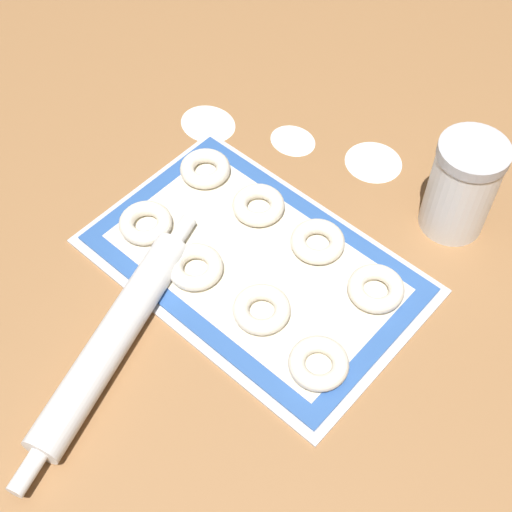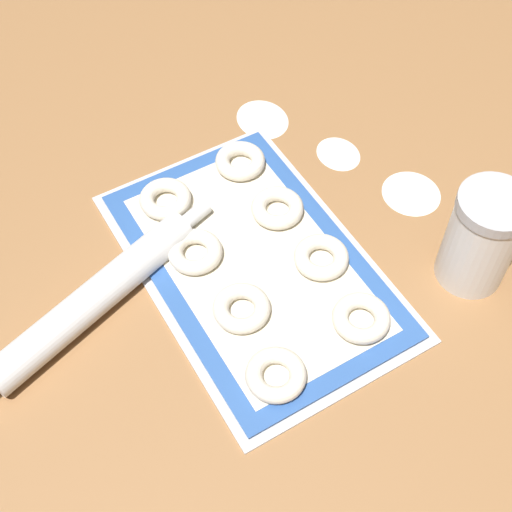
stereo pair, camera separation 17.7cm
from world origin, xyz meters
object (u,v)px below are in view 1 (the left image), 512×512
(rolling_pin, at_px, (113,339))
(bagel_back_mid_right, at_px, (318,241))
(baking_tray, at_px, (256,264))
(bagel_front_mid_right, at_px, (262,309))
(bagel_back_far_right, at_px, (376,289))
(bagel_back_mid_left, at_px, (258,205))
(bagel_front_far_right, at_px, (319,363))
(bagel_front_mid_left, at_px, (195,267))
(bagel_front_far_left, at_px, (146,223))
(flour_canister, at_px, (462,187))
(bagel_back_far_left, at_px, (205,169))

(rolling_pin, bearing_deg, bagel_back_mid_right, 72.24)
(baking_tray, bearing_deg, bagel_front_mid_right, -43.16)
(bagel_back_mid_right, relative_size, bagel_back_far_right, 1.00)
(baking_tray, xyz_separation_m, bagel_back_mid_left, (-0.06, 0.07, 0.02))
(bagel_front_far_right, bearing_deg, bagel_front_mid_right, 173.66)
(bagel_front_mid_left, relative_size, bagel_back_mid_left, 1.00)
(baking_tray, xyz_separation_m, bagel_back_far_right, (0.16, 0.07, 0.02))
(bagel_front_far_left, distance_m, bagel_back_mid_right, 0.25)
(bagel_back_mid_left, relative_size, flour_canister, 0.50)
(bagel_front_mid_right, xyz_separation_m, bagel_back_far_right, (0.09, 0.13, 0.00))
(bagel_back_mid_right, bearing_deg, bagel_front_far_left, -145.89)
(baking_tray, bearing_deg, bagel_front_mid_left, -125.51)
(bagel_front_mid_left, xyz_separation_m, bagel_back_mid_right, (0.10, 0.15, 0.00))
(bagel_front_far_right, xyz_separation_m, bagel_back_mid_left, (-0.23, 0.14, 0.00))
(bagel_back_far_right, bearing_deg, flour_canister, 88.57)
(baking_tray, bearing_deg, bagel_back_far_right, 23.36)
(bagel_front_far_right, bearing_deg, baking_tray, 157.16)
(bagel_front_far_right, relative_size, rolling_pin, 0.19)
(bagel_back_far_left, height_order, bagel_back_far_right, same)
(bagel_back_far_left, xyz_separation_m, bagel_back_mid_left, (0.11, 0.00, 0.00))
(bagel_back_far_right, height_order, flour_canister, flour_canister)
(bagel_front_far_right, xyz_separation_m, flour_canister, (-0.01, 0.32, 0.06))
(bagel_front_far_right, bearing_deg, bagel_back_mid_left, 148.03)
(baking_tray, bearing_deg, rolling_pin, -102.16)
(baking_tray, relative_size, bagel_back_far_left, 5.99)
(bagel_front_mid_left, height_order, rolling_pin, rolling_pin)
(bagel_front_far_right, distance_m, bagel_back_far_left, 0.37)
(bagel_back_mid_left, distance_m, bagel_back_mid_right, 0.11)
(bagel_front_mid_left, relative_size, rolling_pin, 0.19)
(bagel_front_mid_left, xyz_separation_m, bagel_back_far_right, (0.21, 0.14, 0.00))
(bagel_front_far_right, xyz_separation_m, bagel_back_far_right, (-0.01, 0.14, 0.00))
(bagel_back_far_right, xyz_separation_m, rolling_pin, (-0.20, -0.29, 0.00))
(baking_tray, height_order, flour_canister, flour_canister)
(bagel_front_mid_left, bearing_deg, rolling_pin, -89.28)
(bagel_front_far_left, height_order, bagel_front_mid_left, same)
(bagel_front_far_right, relative_size, bagel_back_mid_left, 1.00)
(bagel_front_far_left, relative_size, bagel_back_far_right, 1.00)
(bagel_back_mid_left, relative_size, bagel_back_mid_right, 1.00)
(bagel_back_far_left, height_order, bagel_back_mid_left, same)
(bagel_front_mid_left, height_order, bagel_back_mid_right, same)
(bagel_front_mid_right, height_order, bagel_front_far_right, same)
(bagel_back_far_left, xyz_separation_m, bagel_back_far_right, (0.32, -0.00, 0.00))
(bagel_back_far_left, distance_m, flour_canister, 0.38)
(bagel_front_mid_left, relative_size, bagel_front_far_right, 1.00)
(bagel_front_far_left, xyz_separation_m, bagel_back_far_left, (-0.01, 0.13, 0.00))
(bagel_front_mid_right, distance_m, rolling_pin, 0.20)
(bagel_front_far_right, bearing_deg, rolling_pin, -145.36)
(baking_tray, relative_size, bagel_back_mid_left, 5.99)
(baking_tray, distance_m, flour_canister, 0.31)
(bagel_front_far_left, xyz_separation_m, bagel_front_mid_right, (0.22, 0.00, 0.00))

